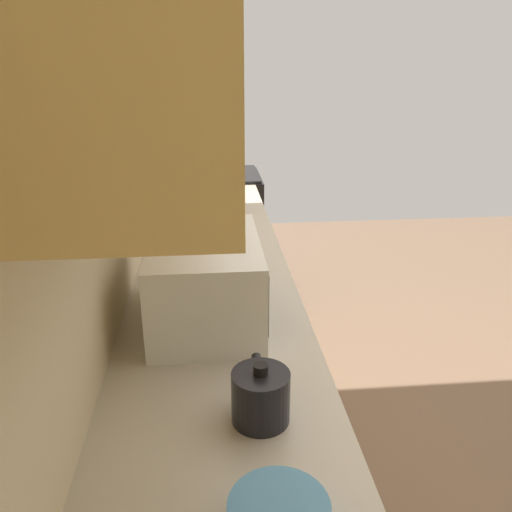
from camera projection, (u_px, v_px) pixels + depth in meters
The scene contains 7 objects.
ground_plane at pixel (446, 436), 2.50m from camera, with size 6.91×6.91×0.00m, color brown.
wall_back at pixel (109, 162), 1.87m from camera, with size 4.44×0.12×2.73m, color beige.
counter_run at pixel (217, 420), 1.92m from camera, with size 3.63×0.63×0.92m.
upper_cabinets at pixel (156, 27), 1.42m from camera, with size 1.99×0.34×0.59m.
oven_range at pixel (215, 234), 3.86m from camera, with size 0.58×0.69×1.10m.
microwave at pixel (206, 280), 1.65m from camera, with size 0.53×0.35×0.28m.
kettle at pixel (261, 396), 1.21m from camera, with size 0.19×0.14×0.15m.
Camera 1 is at (-1.91, 1.11, 1.73)m, focal length 36.01 mm.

